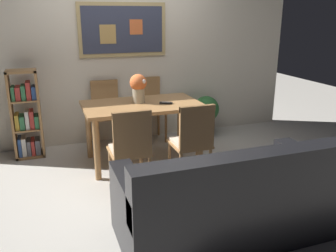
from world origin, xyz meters
name	(u,v)px	position (x,y,z in m)	size (l,w,h in m)	color
ground_plane	(154,175)	(0.00, 0.00, 0.00)	(12.00, 12.00, 0.00)	#B7B2A8
wall_back_with_painting	(123,50)	(0.00, 1.45, 1.31)	(5.20, 0.14, 2.60)	beige
dining_table	(143,112)	(0.00, 0.46, 0.65)	(1.41, 0.85, 0.75)	#9E7042
dining_chair_far_right	(149,103)	(0.33, 1.27, 0.54)	(0.40, 0.41, 0.91)	#9E7042
dining_chair_near_right	(193,138)	(0.33, -0.33, 0.54)	(0.40, 0.41, 0.91)	#9E7042
dining_chair_near_left	(131,145)	(-0.34, -0.33, 0.54)	(0.40, 0.41, 0.91)	#9E7042
dining_chair_far_left	(106,108)	(-0.31, 1.23, 0.54)	(0.40, 0.41, 0.91)	#9E7042
leather_couch	(229,203)	(0.24, -1.32, 0.31)	(1.80, 0.84, 0.84)	black
bookshelf	(27,118)	(-1.35, 1.12, 0.52)	(0.36, 0.28, 1.13)	#9E7042
potted_ivy	(206,113)	(1.19, 1.14, 0.35)	(0.39, 0.39, 0.61)	brown
flower_vase	(138,86)	(-0.02, 0.53, 0.95)	(0.22, 0.21, 0.35)	tan
tv_remote	(166,103)	(0.27, 0.36, 0.76)	(0.16, 0.11, 0.02)	black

